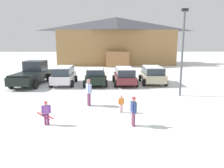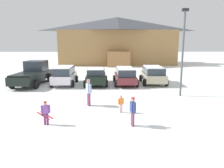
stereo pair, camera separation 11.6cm
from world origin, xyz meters
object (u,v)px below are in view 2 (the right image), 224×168
object	(u,v)px
skier_teen_in_navy_coat	(133,110)
lamp_post	(183,49)
parked_beige_suv	(153,74)
skier_child_in_purple_jacket	(46,112)
skier_child_in_orange_jacket	(121,103)
skier_adult_in_blue_parka	(89,91)
parked_white_suv	(64,75)
parked_black_sedan	(96,76)
pair_of_skis	(45,115)
pickup_truck	(33,74)
ski_lodge	(117,41)
parked_maroon_van	(125,75)

from	to	relation	value
skier_teen_in_navy_coat	lamp_post	distance (m)	7.67
lamp_post	parked_beige_suv	bearing A→B (deg)	102.47
skier_child_in_purple_jacket	lamp_post	size ratio (longest dim) A/B	0.19
skier_child_in_orange_jacket	skier_adult_in_blue_parka	distance (m)	2.42
parked_white_suv	skier_teen_in_navy_coat	size ratio (longest dim) A/B	3.04
skier_adult_in_blue_parka	lamp_post	distance (m)	7.43
parked_black_sedan	pair_of_skis	bearing A→B (deg)	-104.94
skier_teen_in_navy_coat	pickup_truck	bearing A→B (deg)	127.94
parked_white_suv	skier_child_in_purple_jacket	size ratio (longest dim) A/B	3.67
skier_child_in_purple_jacket	skier_teen_in_navy_coat	size ratio (longest dim) A/B	0.83
parked_white_suv	skier_adult_in_blue_parka	bearing A→B (deg)	-67.42
parked_beige_suv	skier_child_in_purple_jacket	size ratio (longest dim) A/B	3.57
parked_black_sedan	ski_lodge	bearing A→B (deg)	82.24
parked_beige_suv	skier_child_in_orange_jacket	xyz separation A→B (m)	(-3.55, -8.70, -0.33)
skier_child_in_purple_jacket	skier_teen_in_navy_coat	distance (m)	4.16
skier_child_in_orange_jacket	skier_teen_in_navy_coat	bearing A→B (deg)	-77.46
parked_white_suv	skier_child_in_purple_jacket	bearing A→B (deg)	-83.71
skier_child_in_orange_jacket	ski_lodge	bearing A→B (deg)	88.30
skier_child_in_purple_jacket	parked_maroon_van	bearing A→B (deg)	65.92
pickup_truck	parked_white_suv	bearing A→B (deg)	-4.63
pickup_truck	skier_child_in_purple_jacket	size ratio (longest dim) A/B	5.13
parked_beige_suv	skier_child_in_orange_jacket	size ratio (longest dim) A/B	4.20
parked_white_suv	skier_adult_in_blue_parka	size ratio (longest dim) A/B	2.56
parked_white_suv	skier_child_in_purple_jacket	distance (m)	10.21
skier_adult_in_blue_parka	skier_child_in_orange_jacket	bearing A→B (deg)	-36.02
ski_lodge	parked_beige_suv	xyz separation A→B (m)	(2.71, -19.38, -3.27)
lamp_post	pickup_truck	bearing A→B (deg)	159.09
pickup_truck	skier_teen_in_navy_coat	size ratio (longest dim) A/B	4.24
parked_white_suv	pickup_truck	bearing A→B (deg)	175.37
parked_black_sedan	pickup_truck	world-z (taller)	pickup_truck
skier_child_in_purple_jacket	lamp_post	xyz separation A→B (m)	(8.33, 5.63, 2.80)
pair_of_skis	skier_adult_in_blue_parka	bearing A→B (deg)	39.22
ski_lodge	parked_beige_suv	bearing A→B (deg)	-82.03
ski_lodge	parked_beige_suv	world-z (taller)	ski_lodge
skier_teen_in_navy_coat	pair_of_skis	distance (m)	4.96
parked_white_suv	pair_of_skis	xyz separation A→B (m)	(0.64, -8.79, -0.89)
parked_black_sedan	pickup_truck	xyz separation A→B (m)	(-5.95, 0.35, 0.20)
parked_black_sedan	skier_teen_in_navy_coat	size ratio (longest dim) A/B	3.02
parked_black_sedan	parked_maroon_van	bearing A→B (deg)	3.22
pair_of_skis	parked_black_sedan	bearing A→B (deg)	75.06
pickup_truck	skier_teen_in_navy_coat	bearing A→B (deg)	-52.06
ski_lodge	skier_teen_in_navy_coat	xyz separation A→B (m)	(-0.39, -30.09, -3.36)
skier_teen_in_navy_coat	parked_white_suv	bearing A→B (deg)	116.96
skier_child_in_orange_jacket	lamp_post	xyz separation A→B (m)	(4.62, 3.85, 2.90)
skier_child_in_purple_jacket	pair_of_skis	size ratio (longest dim) A/B	0.85
lamp_post	skier_child_in_purple_jacket	bearing A→B (deg)	-145.94
parked_black_sedan	parked_beige_suv	size ratio (longest dim) A/B	1.02
skier_child_in_purple_jacket	pair_of_skis	world-z (taller)	skier_child_in_purple_jacket
parked_beige_suv	parked_black_sedan	bearing A→B (deg)	-175.26
parked_beige_suv	pickup_truck	distance (m)	11.37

